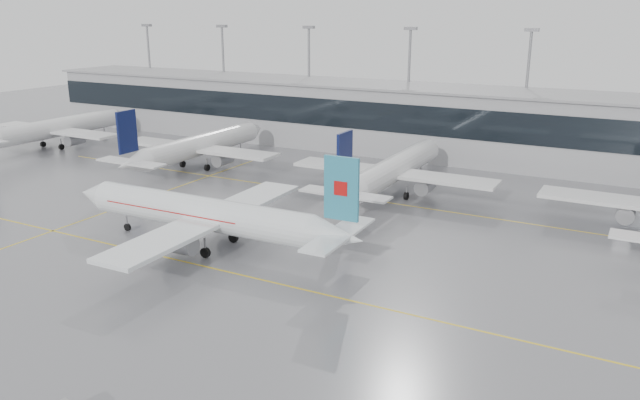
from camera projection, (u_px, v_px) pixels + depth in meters
The scene contains 12 objects.
ground at pixel (262, 280), 61.04m from camera, with size 320.00×320.00×0.00m, color slate.
taxi_line_main at pixel (262, 280), 61.04m from camera, with size 120.00×0.25×0.01m, color yellow.
taxi_line_north at pixel (382, 202), 86.30m from camera, with size 120.00×0.25×0.01m, color yellow.
taxi_line_cross at pixel (142, 199), 87.37m from camera, with size 0.25×60.00×0.01m, color yellow.
terminal at pixel (453, 124), 111.51m from camera, with size 180.00×15.00×12.00m, color #9A9A9E.
terminal_glass at pixel (440, 122), 104.72m from camera, with size 180.00×0.20×5.00m, color black.
terminal_roof at pixel (455, 89), 109.72m from camera, with size 182.00×16.00×0.40m, color gray.
light_masts at pixel (465, 80), 114.44m from camera, with size 156.40×1.00×22.60m.
air_canada_jet at pixel (209, 215), 68.29m from camera, with size 37.80×30.58×12.05m.
parked_jet_a at pixel (55, 128), 120.31m from camera, with size 29.64×36.96×11.72m.
parked_jet_b at pixel (198, 146), 104.32m from camera, with size 29.64×36.96×11.72m.
parked_jet_c at pixel (393, 170), 88.33m from camera, with size 29.64×36.96×11.72m.
Camera 1 is at (31.84, -46.68, 25.06)m, focal length 35.00 mm.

